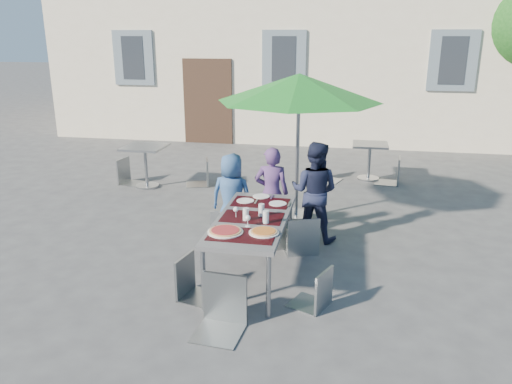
% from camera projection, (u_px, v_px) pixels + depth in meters
% --- Properties ---
extents(ground, '(90.00, 90.00, 0.00)m').
position_uv_depth(ground, '(197.00, 273.00, 6.07)').
color(ground, '#434345').
rests_on(ground, ground).
extents(dining_table, '(0.80, 1.85, 0.76)m').
position_uv_depth(dining_table, '(252.00, 222.00, 5.79)').
color(dining_table, '#3F4044').
rests_on(dining_table, ground).
extents(pizza_near_left, '(0.38, 0.38, 0.03)m').
position_uv_depth(pizza_near_left, '(225.00, 231.00, 5.32)').
color(pizza_near_left, white).
rests_on(pizza_near_left, dining_table).
extents(pizza_near_right, '(0.32, 0.32, 0.03)m').
position_uv_depth(pizza_near_right, '(264.00, 232.00, 5.30)').
color(pizza_near_right, white).
rests_on(pizza_near_right, dining_table).
extents(glassware, '(0.44, 0.42, 0.15)m').
position_uv_depth(glassware, '(254.00, 214.00, 5.66)').
color(glassware, silver).
rests_on(glassware, dining_table).
extents(place_settings, '(0.68, 0.47, 0.01)m').
position_uv_depth(place_settings, '(262.00, 200.00, 6.34)').
color(place_settings, white).
rests_on(place_settings, dining_table).
extents(child_0, '(0.63, 0.43, 1.22)m').
position_uv_depth(child_0, '(232.00, 196.00, 6.97)').
color(child_0, '#315488').
rests_on(child_0, ground).
extents(child_1, '(0.50, 0.35, 1.32)m').
position_uv_depth(child_1, '(272.00, 193.00, 6.96)').
color(child_1, '#54366F').
rests_on(child_1, ground).
extents(child_2, '(0.75, 0.53, 1.40)m').
position_uv_depth(child_2, '(314.00, 191.00, 6.90)').
color(child_2, '#1A203B').
rests_on(child_2, ground).
extents(chair_0, '(0.42, 0.43, 0.86)m').
position_uv_depth(chair_0, '(226.00, 207.00, 6.88)').
color(chair_0, '#92979D').
rests_on(chair_0, ground).
extents(chair_1, '(0.50, 0.50, 0.85)m').
position_uv_depth(chair_1, '(271.00, 214.00, 6.63)').
color(chair_1, gray).
rests_on(chair_1, ground).
extents(chair_2, '(0.55, 0.56, 0.96)m').
position_uv_depth(chair_2, '(302.00, 213.00, 6.46)').
color(chair_2, '#92999D').
rests_on(chair_2, ground).
extents(chair_3, '(0.47, 0.47, 0.89)m').
position_uv_depth(chair_3, '(192.00, 254.00, 5.38)').
color(chair_3, gray).
rests_on(chair_3, ground).
extents(chair_4, '(0.49, 0.49, 0.84)m').
position_uv_depth(chair_4, '(317.00, 265.00, 5.17)').
color(chair_4, '#939A9F').
rests_on(chair_4, ground).
extents(chair_5, '(0.49, 0.49, 1.02)m').
position_uv_depth(chair_5, '(221.00, 273.00, 4.75)').
color(chair_5, gray).
rests_on(chair_5, ground).
extents(patio_umbrella, '(2.44, 2.44, 2.24)m').
position_uv_depth(patio_umbrella, '(299.00, 89.00, 7.26)').
color(patio_umbrella, '#A4A7AC').
rests_on(patio_umbrella, ground).
extents(cafe_table_0, '(0.75, 0.75, 0.80)m').
position_uv_depth(cafe_table_0, '(145.00, 158.00, 9.35)').
color(cafe_table_0, '#A4A7AC').
rests_on(cafe_table_0, ground).
extents(bg_chair_l_0, '(0.48, 0.47, 0.94)m').
position_uv_depth(bg_chair_l_0, '(127.00, 156.00, 9.59)').
color(bg_chair_l_0, gray).
rests_on(bg_chair_l_0, ground).
extents(bg_chair_r_0, '(0.54, 0.54, 0.95)m').
position_uv_depth(bg_chair_r_0, '(202.00, 157.00, 9.49)').
color(bg_chair_r_0, gray).
rests_on(bg_chair_r_0, ground).
extents(cafe_table_1, '(0.68, 0.68, 0.73)m').
position_uv_depth(cafe_table_1, '(370.00, 155.00, 9.88)').
color(cafe_table_1, '#A4A7AC').
rests_on(cafe_table_1, ground).
extents(bg_chair_l_1, '(0.54, 0.54, 0.96)m').
position_uv_depth(bg_chair_l_1, '(325.00, 153.00, 9.81)').
color(bg_chair_l_1, '#91979D').
rests_on(bg_chair_l_1, ground).
extents(bg_chair_r_1, '(0.48, 0.48, 1.00)m').
position_uv_depth(bg_chair_r_1, '(394.00, 154.00, 9.56)').
color(bg_chair_r_1, gray).
rests_on(bg_chair_r_1, ground).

